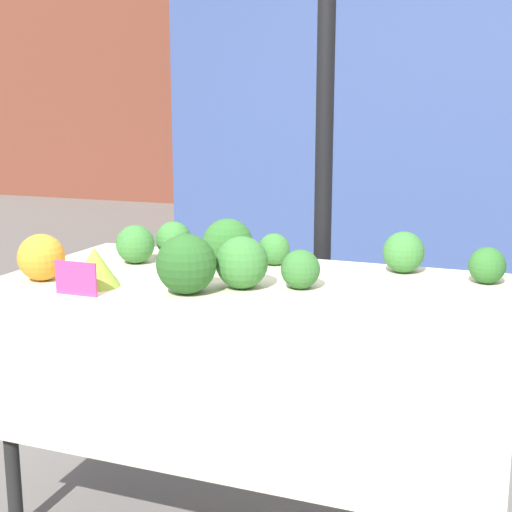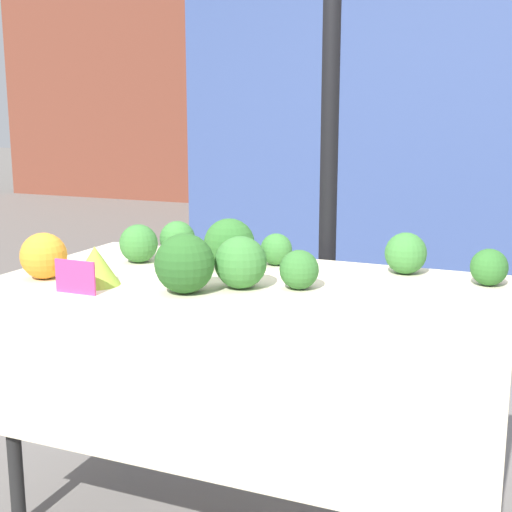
# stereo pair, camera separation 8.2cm
# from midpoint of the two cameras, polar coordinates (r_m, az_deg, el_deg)

# --- Properties ---
(tent_pole) EXTENTS (0.07, 0.07, 2.53)m
(tent_pole) POSITION_cam_midpoint_polar(r_m,az_deg,el_deg) (2.84, 4.64, 7.94)
(tent_pole) COLOR black
(tent_pole) RESTS_ON ground_plane
(parked_truck) EXTENTS (4.35, 1.81, 2.65)m
(parked_truck) POSITION_cam_midpoint_polar(r_m,az_deg,el_deg) (5.75, 15.61, 10.46)
(parked_truck) COLOR #384C84
(parked_truck) RESTS_ON ground_plane
(market_table) EXTENTS (1.65, 0.79, 0.89)m
(market_table) POSITION_cam_midpoint_polar(r_m,az_deg,el_deg) (2.32, -1.60, -5.31)
(market_table) COLOR beige
(market_table) RESTS_ON ground_plane
(orange_cauliflower) EXTENTS (0.15, 0.15, 0.15)m
(orange_cauliflower) POSITION_cam_midpoint_polar(r_m,az_deg,el_deg) (2.44, -17.72, -0.11)
(orange_cauliflower) COLOR orange
(orange_cauliflower) RESTS_ON market_table
(romanesco_head) EXTENTS (0.16, 0.16, 0.13)m
(romanesco_head) POSITION_cam_midpoint_polar(r_m,az_deg,el_deg) (2.31, -13.75, -0.86)
(romanesco_head) COLOR #93B238
(romanesco_head) RESTS_ON market_table
(broccoli_head_0) EXTENTS (0.14, 0.14, 0.14)m
(broccoli_head_0) POSITION_cam_midpoint_polar(r_m,az_deg,el_deg) (2.63, -10.51, 0.93)
(broccoli_head_0) COLOR #387533
(broccoli_head_0) RESTS_ON market_table
(broccoli_head_1) EXTENTS (0.12, 0.12, 0.12)m
(broccoli_head_1) POSITION_cam_midpoint_polar(r_m,az_deg,el_deg) (2.22, 2.52, -1.08)
(broccoli_head_1) COLOR #336B2D
(broccoli_head_1) RESTS_ON market_table
(broccoli_head_2) EXTENTS (0.12, 0.12, 0.12)m
(broccoli_head_2) POSITION_cam_midpoint_polar(r_m,az_deg,el_deg) (2.39, 17.08, -0.73)
(broccoli_head_2) COLOR #2D6628
(broccoli_head_2) RESTS_ON market_table
(broccoli_head_3) EXTENTS (0.16, 0.16, 0.16)m
(broccoli_head_3) POSITION_cam_midpoint_polar(r_m,az_deg,el_deg) (2.22, -2.23, -0.53)
(broccoli_head_3) COLOR #387533
(broccoli_head_3) RESTS_ON market_table
(broccoli_head_4) EXTENTS (0.18, 0.18, 0.18)m
(broccoli_head_4) POSITION_cam_midpoint_polar(r_m,az_deg,el_deg) (2.49, -3.23, 0.95)
(broccoli_head_4) COLOR #2D6628
(broccoli_head_4) RESTS_ON market_table
(broccoli_head_5) EXTENTS (0.14, 0.14, 0.14)m
(broccoli_head_5) POSITION_cam_midpoint_polar(r_m,az_deg,el_deg) (2.48, 10.81, 0.29)
(broccoli_head_5) COLOR #387533
(broccoli_head_5) RESTS_ON market_table
(broccoli_head_6) EXTENTS (0.18, 0.18, 0.18)m
(broccoli_head_6) POSITION_cam_midpoint_polar(r_m,az_deg,el_deg) (2.17, -6.67, -0.65)
(broccoli_head_6) COLOR #285B23
(broccoli_head_6) RESTS_ON market_table
(broccoli_head_7) EXTENTS (0.14, 0.14, 0.14)m
(broccoli_head_7) POSITION_cam_midpoint_polar(r_m,az_deg,el_deg) (2.73, -7.47, 1.34)
(broccoli_head_7) COLOR #387533
(broccoli_head_7) RESTS_ON market_table
(broccoli_head_8) EXTENTS (0.11, 0.11, 0.11)m
(broccoli_head_8) POSITION_cam_midpoint_polar(r_m,az_deg,el_deg) (2.56, 0.54, 0.54)
(broccoli_head_8) COLOR #387533
(broccoli_head_8) RESTS_ON market_table
(price_sign) EXTENTS (0.14, 0.01, 0.10)m
(price_sign) POSITION_cam_midpoint_polar(r_m,az_deg,el_deg) (2.22, -15.24, -1.75)
(price_sign) COLOR #E53D84
(price_sign) RESTS_ON market_table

